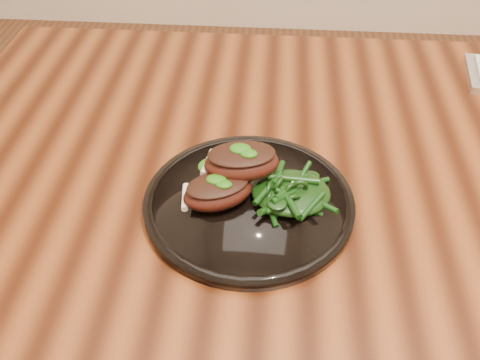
# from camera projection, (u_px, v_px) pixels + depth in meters

# --- Properties ---
(desk) EXTENTS (1.60, 0.80, 0.75)m
(desk) POSITION_uv_depth(u_px,v_px,m) (447.00, 211.00, 0.82)
(desk) COLOR black
(desk) RESTS_ON ground
(plate) EXTENTS (0.28, 0.28, 0.02)m
(plate) POSITION_uv_depth(u_px,v_px,m) (249.00, 202.00, 0.70)
(plate) COLOR black
(plate) RESTS_ON desk
(lamb_chop_front) EXTENTS (0.11, 0.09, 0.04)m
(lamb_chop_front) POSITION_uv_depth(u_px,v_px,m) (217.00, 191.00, 0.68)
(lamb_chop_front) COLOR #3D130B
(lamb_chop_front) RESTS_ON plate
(lamb_chop_back) EXTENTS (0.11, 0.08, 0.04)m
(lamb_chop_back) POSITION_uv_depth(u_px,v_px,m) (241.00, 161.00, 0.69)
(lamb_chop_back) COLOR #3D130B
(lamb_chop_back) RESTS_ON plate
(herb_smear) EXTENTS (0.08, 0.05, 0.01)m
(herb_smear) POSITION_uv_depth(u_px,v_px,m) (227.00, 167.00, 0.74)
(herb_smear) COLOR #134607
(herb_smear) RESTS_ON plate
(greens_heap) EXTENTS (0.10, 0.10, 0.04)m
(greens_heap) POSITION_uv_depth(u_px,v_px,m) (291.00, 189.00, 0.69)
(greens_heap) COLOR black
(greens_heap) RESTS_ON plate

